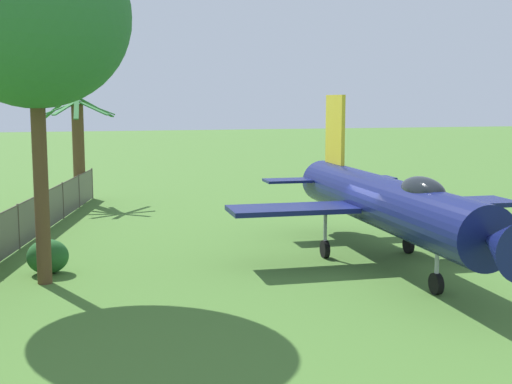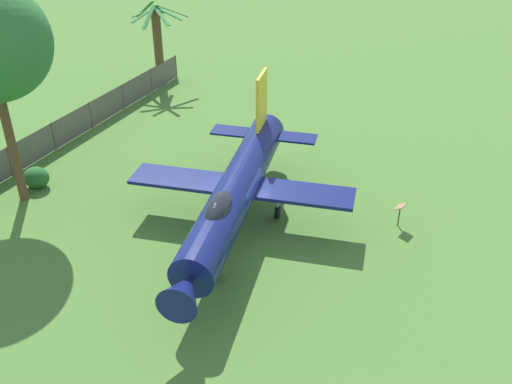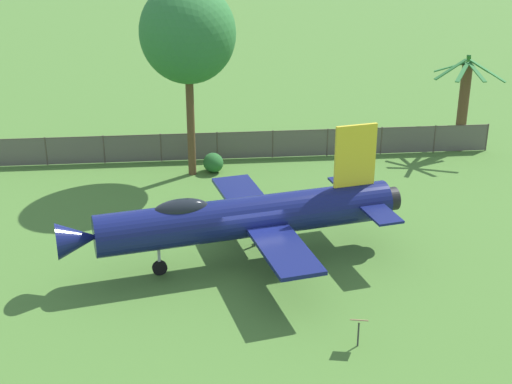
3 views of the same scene
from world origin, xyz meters
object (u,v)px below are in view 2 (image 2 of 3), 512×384
Objects in this scene: info_plaque at (400,209)px; palm_tree at (158,44)px; display_jet at (235,192)px; shrub_near_fence at (36,177)px.

palm_tree is at bearing 137.53° from info_plaque.
info_plaque is (6.97, 1.96, -1.22)m from display_jet.
shrub_near_fence is (-1.27, -14.84, -2.29)m from palm_tree.
info_plaque reaches higher than shrub_near_fence.
info_plaque is (16.19, -14.83, -1.97)m from palm_tree.
palm_tree reaches higher than info_plaque.
palm_tree is (-9.23, 16.78, 0.75)m from display_jet.
display_jet is 11.23× the size of shrub_near_fence.
info_plaque is at bearing -42.47° from palm_tree.
shrub_near_fence is 1.11× the size of info_plaque.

